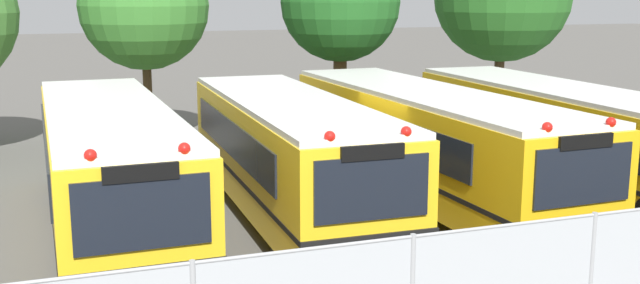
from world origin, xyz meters
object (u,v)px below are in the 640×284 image
(school_bus_0, at_px, (110,165))
(tree_2, at_px, (344,3))
(tree_1, at_px, (140,7))
(school_bus_3, at_px, (568,134))
(school_bus_1, at_px, (289,152))
(school_bus_2, at_px, (426,140))

(school_bus_0, height_order, tree_2, tree_2)
(tree_1, distance_m, tree_2, 6.60)
(school_bus_0, relative_size, tree_2, 1.57)
(school_bus_0, height_order, tree_1, tree_1)
(school_bus_3, height_order, tree_1, tree_1)
(school_bus_1, relative_size, school_bus_2, 0.88)
(school_bus_2, xyz_separation_m, school_bus_3, (3.76, -0.36, -0.03))
(tree_1, bearing_deg, school_bus_1, -78.02)
(school_bus_2, height_order, tree_2, tree_2)
(school_bus_1, distance_m, tree_1, 10.02)
(school_bus_1, relative_size, tree_2, 1.49)
(school_bus_3, xyz_separation_m, tree_2, (-2.75, 8.25, 3.10))
(school_bus_0, height_order, school_bus_3, school_bus_0)
(school_bus_1, xyz_separation_m, tree_2, (4.50, 8.14, 3.07))
(school_bus_0, xyz_separation_m, school_bus_3, (11.03, -0.16, -0.04))
(school_bus_3, relative_size, tree_2, 1.77)
(school_bus_1, height_order, school_bus_3, school_bus_1)
(school_bus_0, bearing_deg, tree_1, -101.81)
(school_bus_3, height_order, tree_2, tree_2)
(school_bus_0, distance_m, school_bus_1, 3.79)
(school_bus_1, bearing_deg, school_bus_0, 0.55)
(tree_1, bearing_deg, school_bus_0, -100.95)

